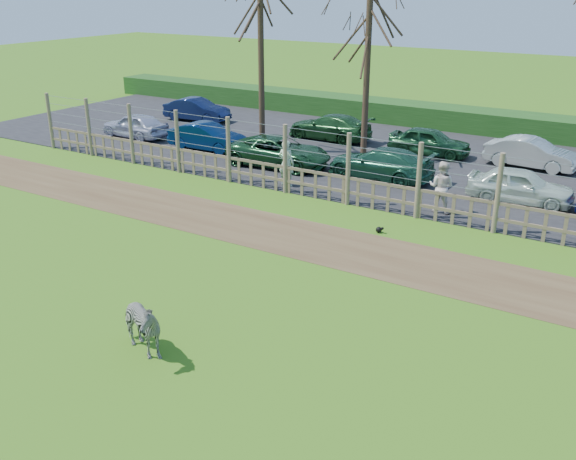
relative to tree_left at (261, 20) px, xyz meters
The scene contains 20 objects.
ground 15.17m from the tree_left, 62.53° to the right, with size 120.00×120.00×0.00m, color olive.
dirt_strip 11.74m from the tree_left, 50.91° to the right, with size 34.00×2.80×0.01m, color brown.
asphalt 8.81m from the tree_left, 17.10° to the left, with size 44.00×13.00×0.04m, color #232326.
hedge 12.20m from the tree_left, 54.16° to the left, with size 46.00×2.00×1.10m, color #1E4716.
fence 9.25m from the tree_left, 34.70° to the right, with size 30.16×0.16×2.50m.
tree_left is the anchor object (origin of this frame).
tree_mid 4.67m from the tree_left, 12.53° to the left, with size 4.80×4.80×6.83m.
zebra 17.45m from the tree_left, 65.00° to the right, with size 0.69×1.51×1.27m, color gray.
visitor_a 7.11m from the tree_left, 46.65° to the right, with size 0.63×0.41×1.72m, color beige.
visitor_b 11.21m from the tree_left, 21.12° to the right, with size 0.84×0.65×1.72m, color beige.
crow 11.97m from the tree_left, 36.66° to the right, with size 0.25×0.19×0.20m.
car_0 8.37m from the tree_left, behind, with size 1.42×3.52×1.20m, color #AFB1C6.
car_1 5.55m from the tree_left, 150.48° to the right, with size 1.27×3.64×1.20m, color #08224B.
car_2 5.63m from the tree_left, 41.37° to the right, with size 1.99×4.32×1.20m, color #1C4726.
car_3 8.09m from the tree_left, 10.98° to the right, with size 1.68×4.13×1.20m, color #1E4F37.
car_4 12.59m from the tree_left, ahead, with size 1.42×3.52×1.20m, color silver.
car_7 8.97m from the tree_left, 151.92° to the left, with size 1.27×3.64×1.20m, color #111C41.
car_9 6.27m from the tree_left, 66.31° to the left, with size 1.68×4.13×1.20m, color #1F4C23.
car_10 8.87m from the tree_left, 25.59° to the left, with size 1.42×3.52×1.20m, color #1F4F2B.
car_11 12.42m from the tree_left, 17.53° to the left, with size 1.27×3.64×1.20m, color beige.
Camera 1 is at (9.20, -10.82, 7.26)m, focal length 40.00 mm.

